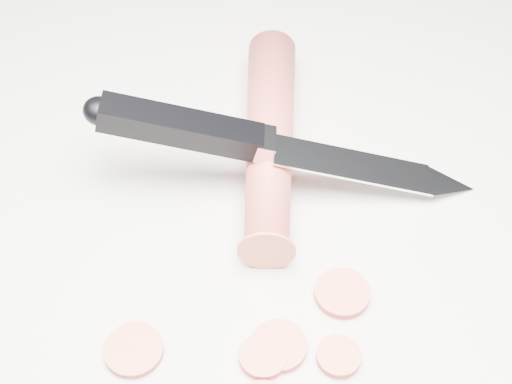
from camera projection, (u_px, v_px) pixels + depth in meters
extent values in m
plane|color=silver|center=(224.00, 275.00, 0.49)|extent=(2.40, 2.40, 0.00)
cylinder|color=#CB413A|center=(270.00, 137.00, 0.55)|extent=(0.08, 0.22, 0.04)
cylinder|color=#E56A49|center=(134.00, 350.00, 0.45)|extent=(0.04, 0.04, 0.01)
cylinder|color=#E56A49|center=(279.00, 346.00, 0.45)|extent=(0.04, 0.04, 0.01)
cylinder|color=#E56A49|center=(339.00, 357.00, 0.45)|extent=(0.03, 0.03, 0.01)
cylinder|color=#E56A49|center=(342.00, 293.00, 0.48)|extent=(0.04, 0.04, 0.01)
cylinder|color=#E56A49|center=(263.00, 356.00, 0.45)|extent=(0.03, 0.03, 0.01)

